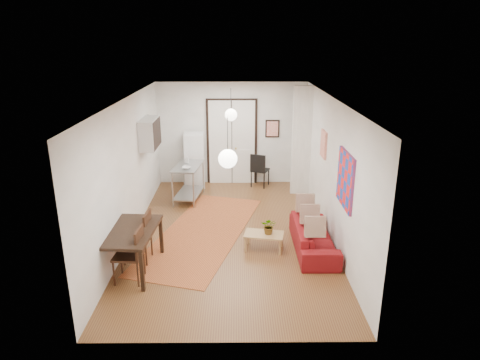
{
  "coord_description": "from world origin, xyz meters",
  "views": [
    {
      "loc": [
        0.14,
        -8.45,
        4.05
      ],
      "look_at": [
        0.21,
        -0.06,
        1.25
      ],
      "focal_mm": 32.0,
      "sensor_mm": 36.0,
      "label": 1
    }
  ],
  "objects_px": {
    "coffee_table": "(264,236)",
    "dining_table": "(131,234)",
    "black_side_chair": "(260,166)",
    "kitchen_counter": "(188,177)",
    "fridge": "(195,160)",
    "dining_chair_near": "(138,231)",
    "sofa": "(314,237)",
    "dining_chair_far": "(129,248)"
  },
  "relations": [
    {
      "from": "kitchen_counter",
      "to": "black_side_chair",
      "type": "xyz_separation_m",
      "value": [
        1.92,
        1.17,
        -0.04
      ]
    },
    {
      "from": "fridge",
      "to": "black_side_chair",
      "type": "height_order",
      "value": "fridge"
    },
    {
      "from": "coffee_table",
      "to": "fridge",
      "type": "relative_size",
      "value": 0.55
    },
    {
      "from": "coffee_table",
      "to": "black_side_chair",
      "type": "height_order",
      "value": "black_side_chair"
    },
    {
      "from": "fridge",
      "to": "dining_chair_near",
      "type": "xyz_separation_m",
      "value": [
        -0.69,
        -4.21,
        -0.19
      ]
    },
    {
      "from": "dining_chair_near",
      "to": "black_side_chair",
      "type": "relative_size",
      "value": 1.02
    },
    {
      "from": "black_side_chair",
      "to": "kitchen_counter",
      "type": "bearing_deg",
      "value": 54.51
    },
    {
      "from": "sofa",
      "to": "coffee_table",
      "type": "xyz_separation_m",
      "value": [
        -0.99,
        0.01,
        0.02
      ]
    },
    {
      "from": "kitchen_counter",
      "to": "black_side_chair",
      "type": "height_order",
      "value": "black_side_chair"
    },
    {
      "from": "fridge",
      "to": "dining_table",
      "type": "distance_m",
      "value": 4.71
    },
    {
      "from": "coffee_table",
      "to": "dining_chair_near",
      "type": "distance_m",
      "value": 2.46
    },
    {
      "from": "dining_chair_far",
      "to": "kitchen_counter",
      "type": "bearing_deg",
      "value": 174.76
    },
    {
      "from": "fridge",
      "to": "dining_table",
      "type": "bearing_deg",
      "value": -102.29
    },
    {
      "from": "coffee_table",
      "to": "dining_table",
      "type": "bearing_deg",
      "value": -162.13
    },
    {
      "from": "kitchen_counter",
      "to": "dining_chair_far",
      "type": "distance_m",
      "value": 3.88
    },
    {
      "from": "kitchen_counter",
      "to": "black_side_chair",
      "type": "distance_m",
      "value": 2.25
    },
    {
      "from": "dining_table",
      "to": "dining_chair_far",
      "type": "bearing_deg",
      "value": -87.28
    },
    {
      "from": "fridge",
      "to": "dining_table",
      "type": "xyz_separation_m",
      "value": [
        -0.7,
        -4.66,
        -0.06
      ]
    },
    {
      "from": "dining_chair_near",
      "to": "dining_chair_far",
      "type": "relative_size",
      "value": 1.0
    },
    {
      "from": "fridge",
      "to": "black_side_chair",
      "type": "relative_size",
      "value": 1.58
    },
    {
      "from": "sofa",
      "to": "black_side_chair",
      "type": "distance_m",
      "value": 4.09
    },
    {
      "from": "sofa",
      "to": "dining_table",
      "type": "xyz_separation_m",
      "value": [
        -3.42,
        -0.77,
        0.44
      ]
    },
    {
      "from": "kitchen_counter",
      "to": "black_side_chair",
      "type": "bearing_deg",
      "value": 39.37
    },
    {
      "from": "coffee_table",
      "to": "sofa",
      "type": "bearing_deg",
      "value": -0.84
    },
    {
      "from": "black_side_chair",
      "to": "dining_table",
      "type": "bearing_deg",
      "value": 84.9
    },
    {
      "from": "dining_table",
      "to": "dining_chair_far",
      "type": "relative_size",
      "value": 1.51
    },
    {
      "from": "sofa",
      "to": "coffee_table",
      "type": "height_order",
      "value": "sofa"
    },
    {
      "from": "coffee_table",
      "to": "dining_chair_far",
      "type": "relative_size",
      "value": 0.85
    },
    {
      "from": "black_side_chair",
      "to": "fridge",
      "type": "bearing_deg",
      "value": 26.02
    },
    {
      "from": "dining_chair_far",
      "to": "dining_table",
      "type": "bearing_deg",
      "value": -173.31
    },
    {
      "from": "kitchen_counter",
      "to": "coffee_table",
      "type": "bearing_deg",
      "value": -49.31
    },
    {
      "from": "kitchen_counter",
      "to": "dining_table",
      "type": "distance_m",
      "value": 3.64
    },
    {
      "from": "coffee_table",
      "to": "kitchen_counter",
      "type": "xyz_separation_m",
      "value": [
        -1.8,
        2.8,
        0.31
      ]
    },
    {
      "from": "kitchen_counter",
      "to": "black_side_chair",
      "type": "relative_size",
      "value": 1.33
    },
    {
      "from": "dining_table",
      "to": "dining_chair_near",
      "type": "bearing_deg",
      "value": 88.49
    },
    {
      "from": "coffee_table",
      "to": "fridge",
      "type": "xyz_separation_m",
      "value": [
        -1.73,
        3.88,
        0.47
      ]
    },
    {
      "from": "sofa",
      "to": "dining_chair_far",
      "type": "height_order",
      "value": "dining_chair_far"
    },
    {
      "from": "coffee_table",
      "to": "dining_table",
      "type": "xyz_separation_m",
      "value": [
        -2.43,
        -0.78,
        0.41
      ]
    },
    {
      "from": "sofa",
      "to": "black_side_chair",
      "type": "height_order",
      "value": "black_side_chair"
    },
    {
      "from": "kitchen_counter",
      "to": "dining_chair_far",
      "type": "bearing_deg",
      "value": -91.21
    },
    {
      "from": "coffee_table",
      "to": "fridge",
      "type": "height_order",
      "value": "fridge"
    },
    {
      "from": "black_side_chair",
      "to": "sofa",
      "type": "bearing_deg",
      "value": 125.41
    }
  ]
}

